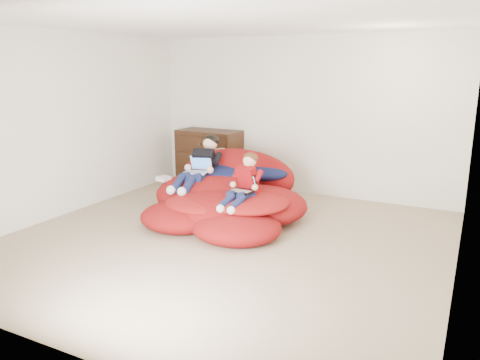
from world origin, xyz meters
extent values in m
cube|color=tan|center=(0.00, 0.00, -0.12)|extent=(5.10, 5.10, 0.25)
cube|color=white|center=(0.00, 2.51, 1.25)|extent=(5.10, 0.02, 2.50)
cube|color=white|center=(0.00, -2.51, 1.25)|extent=(5.10, 0.02, 2.50)
cube|color=white|center=(-2.51, 0.00, 1.25)|extent=(0.02, 5.10, 2.50)
cube|color=white|center=(2.51, 0.00, 1.25)|extent=(0.02, 5.10, 2.50)
cube|color=white|center=(0.00, 0.00, 2.51)|extent=(5.10, 5.10, 0.02)
cube|color=#321C0E|center=(-1.53, 2.22, 0.48)|extent=(1.10, 0.59, 0.96)
cube|color=#321C0E|center=(-1.53, 1.94, 0.19)|extent=(0.96, 0.07, 0.23)
cylinder|color=#4C3F26|center=(-1.53, 1.92, 0.19)|extent=(0.03, 0.06, 0.03)
cube|color=#321C0E|center=(-1.53, 1.94, 0.48)|extent=(0.96, 0.07, 0.23)
cylinder|color=#4C3F26|center=(-1.53, 1.92, 0.48)|extent=(0.03, 0.06, 0.03)
cube|color=#321C0E|center=(-1.53, 1.94, 0.77)|extent=(0.96, 0.07, 0.23)
cylinder|color=#4C3F26|center=(-1.53, 1.92, 0.77)|extent=(0.03, 0.06, 0.03)
ellipsoid|color=maroon|center=(-0.75, 1.04, 0.22)|extent=(1.72, 1.54, 0.62)
ellipsoid|color=maroon|center=(0.02, 0.90, 0.20)|extent=(1.32, 1.29, 0.48)
ellipsoid|color=maroon|center=(-0.36, 0.52, 0.18)|extent=(1.62, 1.29, 0.52)
ellipsoid|color=maroon|center=(-0.74, 0.16, 0.14)|extent=(1.06, 0.98, 0.35)
ellipsoid|color=maroon|center=(0.07, 0.16, 0.13)|extent=(1.13, 1.03, 0.37)
ellipsoid|color=maroon|center=(-0.65, 1.60, 0.40)|extent=(1.83, 0.81, 0.81)
ellipsoid|color=#131A47|center=(-0.86, 1.34, 0.48)|extent=(1.09, 0.89, 0.28)
ellipsoid|color=#131A47|center=(-0.28, 1.46, 0.52)|extent=(0.96, 0.67, 0.23)
ellipsoid|color=#A71817|center=(0.04, 0.55, 0.34)|extent=(1.07, 1.07, 0.19)
ellipsoid|color=#A71817|center=(-0.52, 0.37, 0.30)|extent=(1.03, 0.92, 0.18)
ellipsoid|color=beige|center=(-1.05, 1.83, 0.62)|extent=(0.42, 0.27, 0.27)
cube|color=black|center=(-0.92, 1.10, 0.66)|extent=(0.36, 0.43, 0.45)
sphere|color=#EDB191|center=(-0.92, 1.23, 0.93)|extent=(0.21, 0.21, 0.21)
ellipsoid|color=black|center=(-0.92, 1.25, 0.96)|extent=(0.24, 0.22, 0.18)
cylinder|color=#151D43|center=(-1.00, 0.81, 0.51)|extent=(0.20, 0.36, 0.19)
cylinder|color=#151D43|center=(-1.00, 0.51, 0.48)|extent=(0.17, 0.34, 0.22)
sphere|color=white|center=(-1.00, 0.33, 0.42)|extent=(0.12, 0.12, 0.12)
cylinder|color=#151D43|center=(-0.83, 0.81, 0.51)|extent=(0.20, 0.36, 0.19)
cylinder|color=#151D43|center=(-0.83, 0.51, 0.48)|extent=(0.17, 0.34, 0.22)
sphere|color=white|center=(-0.83, 0.33, 0.42)|extent=(0.12, 0.12, 0.12)
cube|color=#A20E12|center=(-0.01, 0.63, 0.60)|extent=(0.29, 0.27, 0.39)
sphere|color=#EDB191|center=(-0.01, 0.69, 0.84)|extent=(0.18, 0.18, 0.18)
ellipsoid|color=#4B2D14|center=(-0.01, 0.71, 0.87)|extent=(0.20, 0.18, 0.15)
cylinder|color=#151D43|center=(-0.08, 0.45, 0.44)|extent=(0.17, 0.30, 0.16)
cylinder|color=#151D43|center=(-0.08, 0.19, 0.42)|extent=(0.14, 0.29, 0.18)
sphere|color=white|center=(-0.08, 0.05, 0.37)|extent=(0.10, 0.10, 0.10)
cylinder|color=#151D43|center=(0.06, 0.45, 0.44)|extent=(0.17, 0.30, 0.16)
cylinder|color=#151D43|center=(0.06, 0.19, 0.42)|extent=(0.14, 0.29, 0.18)
sphere|color=white|center=(0.06, 0.05, 0.37)|extent=(0.10, 0.10, 0.10)
cube|color=white|center=(-0.92, 0.82, 0.57)|extent=(0.34, 0.27, 0.01)
cube|color=gray|center=(-0.92, 0.81, 0.58)|extent=(0.28, 0.16, 0.00)
cube|color=white|center=(-0.92, 0.97, 0.68)|extent=(0.32, 0.14, 0.21)
cube|color=#3B73CB|center=(-0.92, 0.96, 0.69)|extent=(0.28, 0.11, 0.17)
cube|color=black|center=(-0.01, 0.46, 0.50)|extent=(0.31, 0.23, 0.01)
cube|color=gray|center=(-0.01, 0.45, 0.51)|extent=(0.26, 0.13, 0.00)
cube|color=black|center=(-0.01, 0.60, 0.60)|extent=(0.30, 0.12, 0.19)
cube|color=#50A7BC|center=(-0.01, 0.59, 0.60)|extent=(0.26, 0.09, 0.15)
cube|color=white|center=(-1.48, 0.83, 0.42)|extent=(0.19, 0.19, 0.06)
camera|label=1|loc=(2.55, -4.59, 2.02)|focal=35.00mm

